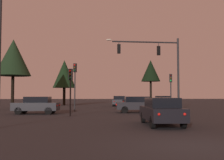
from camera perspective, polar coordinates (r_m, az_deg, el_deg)
ground_plane at (r=33.80m, az=1.81°, el=-5.90°), size 168.00×168.00×0.00m
traffic_signal_mast_arm at (r=27.73m, az=9.35°, el=4.09°), size 7.22×0.61×7.27m
traffic_light_corner_left at (r=22.34m, az=-8.49°, el=-0.47°), size 0.35×0.38×3.74m
traffic_light_corner_right at (r=30.72m, az=11.91°, el=-0.89°), size 0.35×0.38×3.93m
traffic_light_median at (r=28.65m, az=-7.59°, el=0.48°), size 0.36×0.38×4.88m
car_nearside_lane at (r=15.64m, az=10.06°, el=-6.24°), size 1.80×4.49×1.52m
car_crossing_left at (r=26.63m, az=5.38°, el=-4.94°), size 4.33×1.99×1.52m
car_crossing_right at (r=25.49m, az=-15.17°, el=-4.94°), size 4.07×2.01×1.52m
car_far_lane at (r=41.85m, az=1.58°, el=-4.26°), size 2.50×4.58×1.52m
car_parked_lot at (r=43.15m, az=10.47°, el=-4.18°), size 2.74×4.69×1.52m
parking_lot_lamp_post at (r=15.70m, az=-21.96°, el=9.09°), size 1.70×0.36×7.72m
tree_behind_sign at (r=46.31m, az=-9.70°, el=1.20°), size 3.71×3.71×7.38m
tree_left_far at (r=49.74m, az=7.89°, el=1.83°), size 3.35×3.35×7.82m
tree_center_horizon at (r=34.82m, az=-19.51°, el=4.31°), size 4.13×4.13×8.21m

